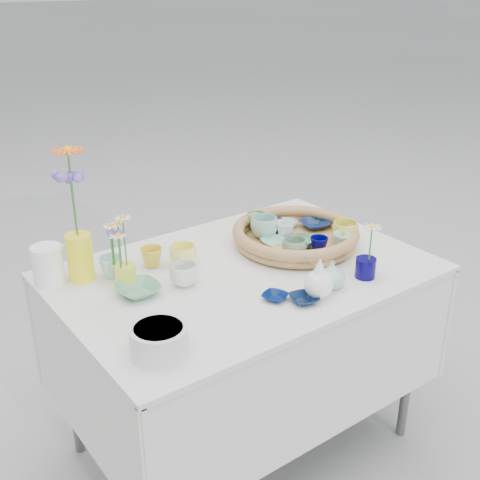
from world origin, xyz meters
TOP-DOWN VIEW (x-y plane):
  - ground at (0.00, 0.00)m, footprint 80.00×80.00m
  - display_table at (0.00, 0.00)m, footprint 1.26×0.86m
  - wicker_tray at (0.28, 0.05)m, footprint 0.47×0.47m
  - tray_ceramic_0 at (0.29, 0.18)m, footprint 0.12×0.12m
  - tray_ceramic_1 at (0.43, 0.10)m, footprint 0.14×0.14m
  - tray_ceramic_2 at (0.43, -0.06)m, footprint 0.11×0.11m
  - tray_ceramic_3 at (0.26, -0.00)m, footprint 0.13×0.13m
  - tray_ceramic_4 at (0.18, -0.06)m, footprint 0.09×0.09m
  - tray_ceramic_5 at (0.19, 0.06)m, footprint 0.10×0.10m
  - tray_ceramic_6 at (0.21, 0.14)m, footprint 0.13×0.13m
  - tray_ceramic_7 at (0.26, 0.09)m, footprint 0.09×0.09m
  - tray_ceramic_8 at (0.35, 0.17)m, footprint 0.09×0.09m
  - tray_ceramic_9 at (0.28, -0.08)m, footprint 0.07×0.07m
  - tray_ceramic_10 at (0.17, -0.02)m, footprint 0.11×0.11m
  - tray_ceramic_11 at (0.37, -0.10)m, footprint 0.08×0.08m
  - tray_ceramic_12 at (0.23, 0.23)m, footprint 0.10×0.10m
  - loose_ceramic_0 at (-0.24, 0.21)m, footprint 0.10×0.10m
  - loose_ceramic_1 at (-0.15, 0.15)m, footprint 0.12×0.12m
  - loose_ceramic_2 at (-0.37, 0.06)m, footprint 0.14×0.14m
  - loose_ceramic_3 at (-0.22, 0.03)m, footprint 0.10×0.10m
  - loose_ceramic_4 at (-0.04, -0.23)m, footprint 0.10×0.10m
  - loose_ceramic_5 at (-0.39, 0.22)m, footprint 0.09×0.09m
  - loose_ceramic_6 at (0.02, -0.29)m, footprint 0.11×0.11m
  - fluted_bowl at (-0.48, -0.27)m, footprint 0.18×0.18m
  - bud_vase_paleblue at (0.08, -0.29)m, footprint 0.12×0.12m
  - bud_vase_seafoam at (0.15, -0.27)m, footprint 0.10×0.10m
  - bud_vase_cobalt at (0.30, -0.29)m, footprint 0.08×0.08m
  - single_daisy at (0.30, -0.30)m, footprint 0.08×0.08m
  - tall_vase_yellow at (-0.48, 0.27)m, footprint 0.10×0.10m
  - gerbera at (-0.48, 0.26)m, footprint 0.14×0.14m
  - hydrangea at (-0.47, 0.28)m, footprint 0.09×0.09m
  - white_pitcher at (-0.58, 0.30)m, footprint 0.15×0.11m
  - daisy_cup at (-0.38, 0.14)m, footprint 0.08×0.08m
  - daisy_posy at (-0.39, 0.14)m, footprint 0.10×0.10m

SIDE VIEW (x-z plane):
  - ground at x=0.00m, z-range 0.00..0.00m
  - display_table at x=0.00m, z-range -0.38..0.38m
  - loose_ceramic_4 at x=-0.04m, z-range 0.77..0.78m
  - loose_ceramic_6 at x=0.02m, z-range 0.77..0.79m
  - loose_ceramic_2 at x=-0.37m, z-range 0.77..0.80m
  - tray_ceramic_5 at x=0.19m, z-range 0.78..0.81m
  - tray_ceramic_8 at x=0.35m, z-range 0.78..0.81m
  - tray_ceramic_1 at x=0.43m, z-range 0.78..0.81m
  - tray_ceramic_10 at x=0.17m, z-range 0.78..0.81m
  - tray_ceramic_0 at x=0.29m, z-range 0.78..0.81m
  - tray_ceramic_3 at x=0.26m, z-range 0.78..0.82m
  - bud_vase_cobalt at x=0.30m, z-range 0.77..0.83m
  - loose_ceramic_0 at x=-0.24m, z-range 0.77..0.84m
  - loose_ceramic_3 at x=-0.22m, z-range 0.77..0.84m
  - daisy_cup at x=-0.38m, z-range 0.77..0.84m
  - loose_ceramic_5 at x=-0.39m, z-range 0.77..0.84m
  - loose_ceramic_1 at x=-0.15m, z-range 0.76..0.84m
  - wicker_tray at x=0.28m, z-range 0.77..0.84m
  - fluted_bowl at x=-0.48m, z-range 0.77..0.85m
  - bud_vase_seafoam at x=0.15m, z-range 0.77..0.86m
  - tray_ceramic_11 at x=0.37m, z-range 0.78..0.84m
  - tray_ceramic_9 at x=0.28m, z-range 0.78..0.84m
  - tray_ceramic_12 at x=0.23m, z-range 0.78..0.85m
  - tray_ceramic_7 at x=0.26m, z-range 0.78..0.85m
  - tray_ceramic_4 at x=0.18m, z-range 0.78..0.85m
  - tray_ceramic_2 at x=0.43m, z-range 0.78..0.86m
  - tray_ceramic_6 at x=0.21m, z-range 0.78..0.87m
  - white_pitcher at x=-0.58m, z-range 0.77..0.90m
  - bud_vase_paleblue at x=0.08m, z-range 0.76..0.91m
  - tall_vase_yellow at x=-0.48m, z-range 0.77..0.93m
  - single_daisy at x=0.30m, z-range 0.82..0.96m
  - daisy_posy at x=-0.39m, z-range 0.84..1.00m
  - hydrangea at x=-0.47m, z-range 0.89..1.15m
  - gerbera at x=-0.48m, z-range 0.92..1.22m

